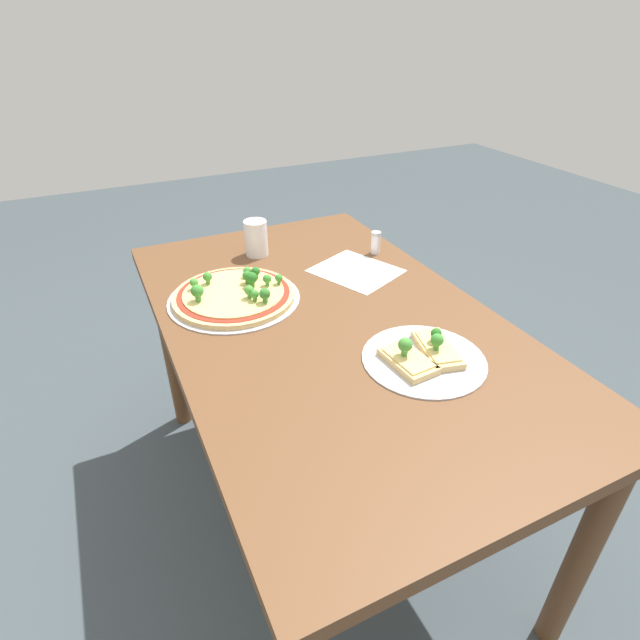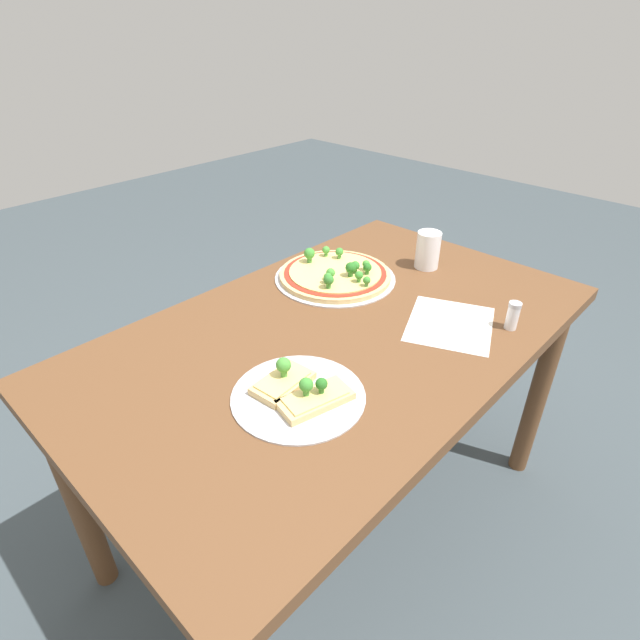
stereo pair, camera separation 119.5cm
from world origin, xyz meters
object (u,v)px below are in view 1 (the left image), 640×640
Objects in this scene: dining_table at (330,347)px; pizza_tray_whole at (234,295)px; condiment_shaker at (376,243)px; drinking_cup at (256,238)px; pizza_tray_slice at (423,355)px.

pizza_tray_whole reaches higher than dining_table.
condiment_shaker is at bearing -78.99° from pizza_tray_whole.
condiment_shaker reaches higher than pizza_tray_whole.
condiment_shaker is at bearing -113.80° from drinking_cup.
pizza_tray_whole is 0.51m from condiment_shaker.
pizza_tray_slice is at bearing -168.01° from drinking_cup.
dining_table is 18.38× the size of condiment_shaker.
condiment_shaker reaches higher than pizza_tray_slice.
pizza_tray_slice is at bearing 159.88° from condiment_shaker.
condiment_shaker reaches higher than dining_table.
drinking_cup is 0.38m from condiment_shaker.
pizza_tray_whole is 0.30m from drinking_cup.
pizza_tray_slice is at bearing -146.14° from pizza_tray_whole.
pizza_tray_whole is at bearing 101.01° from condiment_shaker.
pizza_tray_slice is 2.46× the size of drinking_cup.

